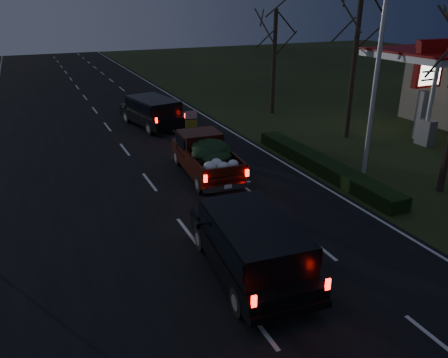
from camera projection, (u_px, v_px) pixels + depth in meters
name	position (u px, v px, depth m)	size (l,w,h in m)	color
ground	(188.00, 233.00, 15.20)	(120.00, 120.00, 0.00)	black
road_asphalt	(188.00, 233.00, 15.20)	(14.00, 120.00, 0.02)	black
hedge_row	(322.00, 165.00, 20.59)	(1.00, 10.00, 0.60)	black
light_pole	(379.00, 52.00, 18.43)	(0.50, 0.90, 9.16)	silver
gas_price_pylon	(428.00, 73.00, 24.08)	(2.00, 0.41, 5.57)	gray
gas_canopy	(441.00, 59.00, 25.47)	(7.10, 6.10, 4.88)	silver
bare_tree_mid	(359.00, 23.00, 23.46)	(3.60, 3.60, 8.50)	black
bare_tree_far	(275.00, 37.00, 29.40)	(3.60, 3.60, 7.00)	black
pickup_truck	(206.00, 154.00, 19.93)	(2.35, 5.32, 2.72)	#3E1108
lead_suv	(152.00, 109.00, 27.51)	(3.12, 5.52, 1.50)	black
rear_suv	(252.00, 241.00, 12.46)	(2.62, 5.39, 1.50)	black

